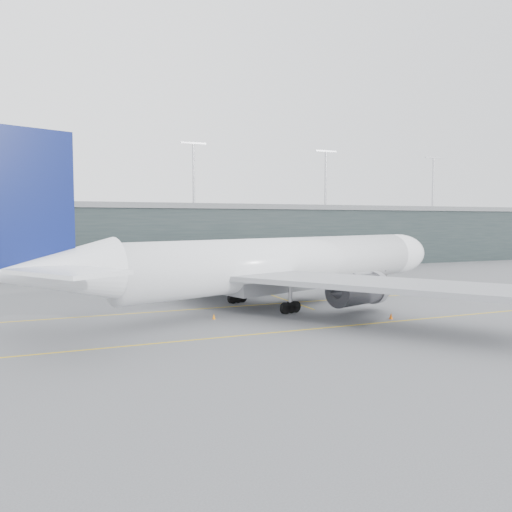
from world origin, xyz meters
name	(u,v)px	position (x,y,z in m)	size (l,w,h in m)	color
ground	(249,300)	(0.00, 0.00, 0.00)	(320.00, 320.00, 0.00)	#56555A
taxiline_a	(260,305)	(0.00, -4.00, 0.01)	(160.00, 0.25, 0.02)	gold
taxiline_b	(318,328)	(0.00, -20.00, 0.01)	(160.00, 0.25, 0.02)	gold
taxiline_lead_main	(235,283)	(5.00, 20.00, 0.01)	(0.25, 60.00, 0.02)	gold
terminal	(164,236)	(0.00, 58.00, 7.62)	(240.00, 36.00, 29.00)	black
main_aircraft	(283,264)	(3.04, -4.87, 5.51)	(68.11, 62.79, 19.65)	white
jet_bridge	(315,254)	(23.42, 23.14, 4.57)	(7.58, 43.03, 6.11)	#2F3035
gse_cart	(462,290)	(30.98, -8.30, 0.95)	(2.61, 1.76, 1.71)	#A81B0C
uld_a	(198,287)	(-4.93, 9.25, 0.97)	(2.25, 1.92, 1.85)	#3B3B40
uld_b	(200,284)	(-3.66, 12.17, 1.04)	(2.39, 2.02, 1.98)	#3B3B40
uld_c	(231,285)	(1.17, 11.00, 0.85)	(2.21, 2.03, 1.63)	#3B3B40
cone_nose	(462,291)	(33.79, -5.60, 0.32)	(0.41, 0.41, 0.64)	#E83C0C
cone_wing_stbd	(391,316)	(10.20, -18.73, 0.36)	(0.45, 0.45, 0.71)	orange
cone_wing_port	(283,285)	(10.62, 11.16, 0.30)	(0.38, 0.38, 0.61)	#E05A0C
cone_tail	(214,316)	(-8.66, -11.11, 0.31)	(0.39, 0.39, 0.62)	orange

